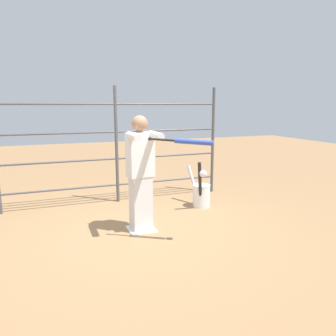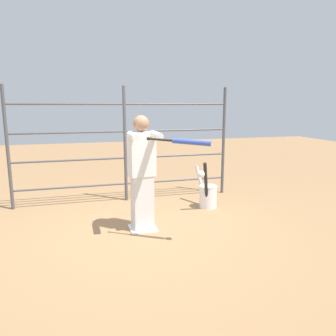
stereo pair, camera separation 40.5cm
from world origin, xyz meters
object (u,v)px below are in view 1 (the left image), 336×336
at_px(baseball_bat_swinging, 188,142).
at_px(bat_bucket, 201,194).
at_px(batter, 141,170).
at_px(softball_in_flight, 203,174).

relative_size(baseball_bat_swinging, bat_bucket, 0.83).
xyz_separation_m(baseball_bat_swinging, bat_bucket, (-0.94, -1.44, -1.17)).
bearing_deg(batter, baseball_bat_swinging, 121.27).
bearing_deg(softball_in_flight, batter, -51.13).
height_order(baseball_bat_swinging, softball_in_flight, baseball_bat_swinging).
bearing_deg(batter, softball_in_flight, 128.87).
distance_m(batter, baseball_bat_swinging, 0.96).
xyz_separation_m(batter, softball_in_flight, (-0.62, 0.77, 0.05)).
xyz_separation_m(batter, baseball_bat_swinging, (-0.43, 0.71, 0.47)).
bearing_deg(baseball_bat_swinging, batter, -58.73).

